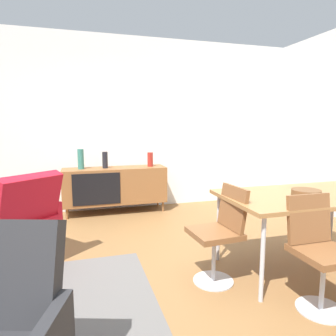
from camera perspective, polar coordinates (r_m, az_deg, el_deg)
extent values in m
plane|color=brown|center=(2.87, -3.48, -20.84)|extent=(8.32, 8.32, 0.00)
cube|color=silver|center=(5.08, -10.23, 8.14)|extent=(6.80, 0.12, 2.80)
cube|color=brown|center=(4.87, -9.94, -3.22)|extent=(1.60, 0.44, 0.56)
cube|color=black|center=(4.63, -13.33, -3.92)|extent=(0.70, 0.01, 0.48)
cylinder|color=brown|center=(4.77, -18.56, -8.23)|extent=(0.03, 0.03, 0.16)
cylinder|color=brown|center=(4.93, -0.96, -7.27)|extent=(0.03, 0.03, 0.16)
cylinder|color=brown|center=(5.10, -18.42, -7.17)|extent=(0.03, 0.03, 0.16)
cylinder|color=brown|center=(5.24, -1.95, -6.32)|extent=(0.03, 0.03, 0.16)
cylinder|color=#337266|center=(4.78, -16.15, 1.62)|extent=(0.09, 0.09, 0.31)
cylinder|color=black|center=(4.80, -11.81, 1.48)|extent=(0.08, 0.08, 0.26)
cylinder|color=maroon|center=(4.90, -3.38, 1.63)|extent=(0.09, 0.09, 0.23)
cube|color=olive|center=(3.17, 24.68, -4.79)|extent=(1.60, 0.90, 0.04)
cylinder|color=#B7B7BC|center=(2.56, 17.40, -16.13)|extent=(0.04, 0.04, 0.70)
cylinder|color=#B7B7BC|center=(3.19, 9.50, -10.95)|extent=(0.04, 0.04, 0.70)
cylinder|color=#B7B7BC|center=(4.01, 28.55, -7.86)|extent=(0.04, 0.04, 0.70)
cylinder|color=brown|center=(3.07, 24.63, -4.28)|extent=(0.26, 0.26, 0.06)
cube|color=brown|center=(2.58, 27.50, -14.17)|extent=(0.40, 0.40, 0.05)
cube|color=brown|center=(2.64, 25.08, -8.61)|extent=(0.38, 0.09, 0.38)
cylinder|color=#B7B7BC|center=(2.68, 27.15, -18.90)|extent=(0.04, 0.04, 0.42)
cylinder|color=#B7B7BC|center=(2.77, 26.85, -22.72)|extent=(0.36, 0.36, 0.01)
cube|color=brown|center=(2.73, 8.73, -12.06)|extent=(0.43, 0.43, 0.05)
cube|color=brown|center=(2.76, 12.12, -7.28)|extent=(0.12, 0.39, 0.38)
cylinder|color=#B7B7BC|center=(2.82, 8.63, -16.59)|extent=(0.04, 0.04, 0.42)
cylinder|color=#B7B7BC|center=(2.92, 8.53, -20.28)|extent=(0.36, 0.36, 0.01)
cube|color=red|center=(3.40, -26.71, -10.02)|extent=(0.82, 0.82, 0.20)
cube|color=red|center=(3.12, -24.82, -5.58)|extent=(0.63, 0.60, 0.51)
cube|color=red|center=(3.55, -22.18, -7.67)|extent=(0.38, 0.42, 0.28)
cylinder|color=#B7B7BC|center=(3.48, -26.45, -13.79)|extent=(0.06, 0.06, 0.28)
cylinder|color=#B7B7BC|center=(3.53, -26.31, -15.78)|extent=(0.48, 0.48, 0.02)
cube|color=#595654|center=(2.70, -28.18, -23.79)|extent=(2.20, 1.70, 0.01)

